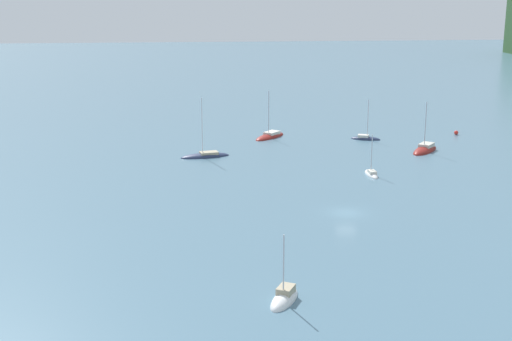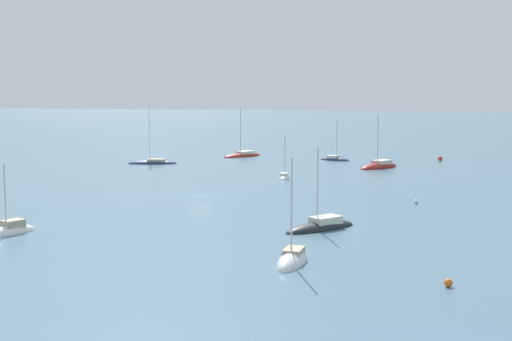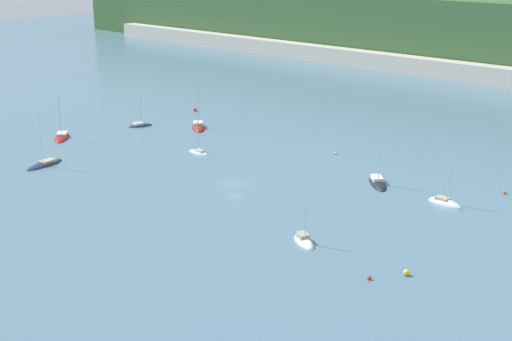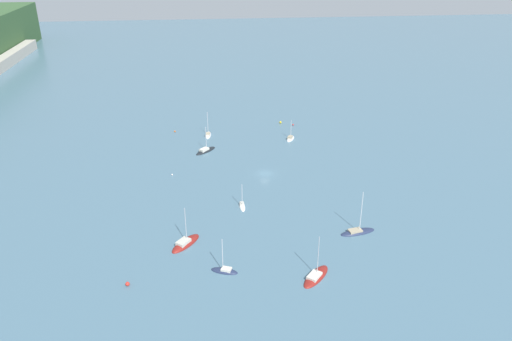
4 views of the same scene
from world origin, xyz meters
The scene contains 12 objects.
ground_plane centered at (0.00, 0.00, 0.00)m, with size 600.00×600.00×0.00m, color slate.
sailboat_0 centered at (-18.63, 8.27, 0.09)m, with size 5.31×1.64×7.09m.
sailboat_1 centered at (-34.28, 22.29, 0.10)m, with size 8.74×7.77×9.96m.
sailboat_2 centered at (-33.73, -17.42, 0.08)m, with size 4.37×9.01×11.11m.
sailboat_3 centered at (18.56, 16.93, 0.11)m, with size 7.84×7.64×8.86m.
sailboat_4 centered at (-45.28, 14.09, 0.10)m, with size 3.99×6.08×8.35m.
sailboat_5 centered at (32.30, 15.83, 0.08)m, with size 6.45×2.71×9.39m.
sailboat_6 centered at (-49.15, -4.16, 0.09)m, with size 8.68×7.96×10.07m.
sailboat_7 centered at (25.91, -11.89, 0.11)m, with size 5.80×4.29×7.56m.
mooring_buoy_0 centered at (-47.82, 33.35, 0.42)m, with size 0.85×0.85×0.85m.
mooring_buoy_2 centered at (1.70, 26.77, 0.26)m, with size 0.51×0.51×0.51m.
mooring_buoy_4 centered at (37.03, 27.37, 0.29)m, with size 0.59×0.59×0.59m.
Camera 2 is at (86.91, 22.57, 14.03)m, focal length 50.00 mm.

